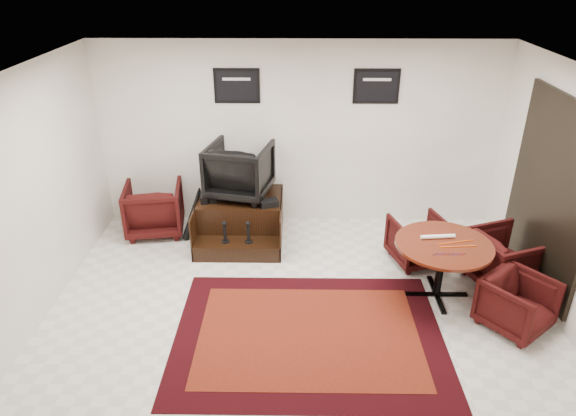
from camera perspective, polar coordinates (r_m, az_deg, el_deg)
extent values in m
plane|color=white|center=(6.21, 1.22, -11.89)|extent=(6.00, 6.00, 0.00)
cube|color=white|center=(7.77, 1.23, 8.04)|extent=(6.00, 0.02, 2.80)
cube|color=white|center=(3.41, 1.68, -19.52)|extent=(6.00, 0.02, 2.80)
cube|color=white|center=(6.20, -27.59, -0.07)|extent=(0.02, 5.00, 2.80)
cube|color=white|center=(4.99, 1.54, 14.24)|extent=(6.00, 5.00, 0.02)
cube|color=black|center=(6.84, 27.06, 1.48)|extent=(0.05, 1.90, 2.30)
cube|color=black|center=(6.83, 26.98, 1.48)|extent=(0.02, 1.72, 2.12)
cube|color=black|center=(6.84, 27.02, 1.48)|extent=(0.03, 0.05, 2.12)
cube|color=black|center=(7.59, -5.71, 13.36)|extent=(0.66, 0.03, 0.50)
cube|color=black|center=(7.58, -5.72, 13.33)|extent=(0.58, 0.01, 0.42)
cube|color=silver|center=(7.55, -5.76, 14.06)|extent=(0.40, 0.00, 0.04)
cube|color=black|center=(7.64, 9.80, 13.19)|extent=(0.66, 0.03, 0.50)
cube|color=black|center=(7.62, 9.82, 13.16)|extent=(0.58, 0.01, 0.42)
cube|color=silver|center=(7.59, 9.88, 13.88)|extent=(0.40, 0.00, 0.04)
cube|color=black|center=(5.95, 2.31, -13.91)|extent=(3.00, 2.25, 0.01)
cube|color=#55180C|center=(5.94, 2.32, -13.86)|extent=(2.47, 1.72, 0.01)
cube|color=black|center=(7.74, -5.22, -0.83)|extent=(1.23, 0.91, 0.64)
cube|color=black|center=(7.29, -5.64, -4.56)|extent=(1.23, 0.36, 0.23)
cube|color=black|center=(7.67, -9.89, -1.42)|extent=(0.02, 1.27, 0.64)
cube|color=black|center=(7.54, -0.74, -1.50)|extent=(0.02, 1.27, 0.64)
cylinder|color=black|center=(7.25, -6.97, -3.70)|extent=(0.11, 0.11, 0.02)
cylinder|color=black|center=(7.18, -7.03, -2.80)|extent=(0.04, 0.04, 0.24)
sphere|color=black|center=(7.11, -7.09, -1.71)|extent=(0.07, 0.07, 0.07)
cylinder|color=black|center=(7.21, -4.38, -3.73)|extent=(0.11, 0.11, 0.02)
cylinder|color=black|center=(7.15, -4.42, -2.83)|extent=(0.04, 0.04, 0.24)
sphere|color=black|center=(7.07, -4.46, -1.74)|extent=(0.07, 0.07, 0.07)
imported|color=black|center=(7.47, -5.42, 4.52)|extent=(1.01, 0.97, 0.88)
cube|color=black|center=(7.51, -9.35, 1.14)|extent=(0.16, 0.29, 0.10)
cube|color=black|center=(7.52, -8.44, 1.23)|extent=(0.16, 0.29, 0.10)
cube|color=black|center=(7.28, -2.15, 0.58)|extent=(0.30, 0.25, 0.09)
imported|color=black|center=(8.01, -14.67, 0.19)|extent=(0.93, 0.89, 0.85)
cylinder|color=#401609|center=(6.41, 16.94, -3.92)|extent=(1.15, 1.15, 0.04)
cylinder|color=black|center=(6.59, 16.53, -6.59)|extent=(0.09, 0.09, 0.68)
cube|color=black|center=(6.79, 16.14, -9.19)|extent=(0.77, 0.06, 0.03)
cube|color=black|center=(6.79, 16.14, -9.19)|extent=(0.06, 0.77, 0.03)
imported|color=black|center=(7.25, 14.30, -3.31)|extent=(0.85, 0.82, 0.71)
imported|color=black|center=(7.11, 22.92, -4.95)|extent=(0.95, 0.98, 0.80)
imported|color=black|center=(6.40, 24.17, -9.45)|extent=(0.93, 0.92, 0.70)
cylinder|color=white|center=(6.47, 16.32, -3.06)|extent=(0.42, 0.09, 0.05)
cylinder|color=#F9590D|center=(6.37, 18.37, -4.08)|extent=(0.45, 0.05, 0.01)
cylinder|color=#F9590D|center=(6.45, 18.14, -3.63)|extent=(0.44, 0.11, 0.01)
cylinder|color=#4C1933|center=(6.15, 16.12, -4.93)|extent=(0.09, 0.06, 0.01)
cylinder|color=#4C1933|center=(6.16, 16.66, -4.92)|extent=(0.09, 0.06, 0.01)
cylinder|color=#4C1933|center=(6.18, 17.20, -4.91)|extent=(0.09, 0.06, 0.01)
cylinder|color=#4C1933|center=(6.20, 17.73, -4.90)|extent=(0.09, 0.06, 0.01)
cylinder|color=#4C1933|center=(6.22, 18.27, -4.89)|extent=(0.09, 0.06, 0.01)
cylinder|color=#4C1933|center=(6.23, 18.79, -4.88)|extent=(0.09, 0.06, 0.01)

